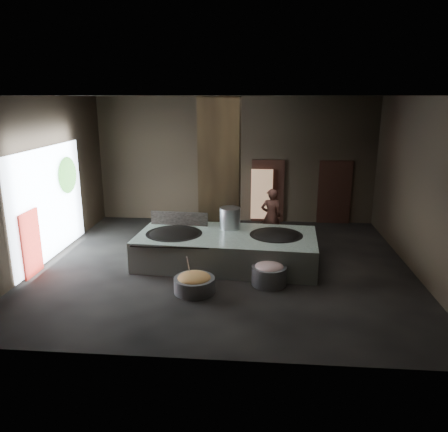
# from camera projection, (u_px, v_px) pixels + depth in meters

# --- Properties ---
(floor) EXTENTS (10.00, 9.00, 0.10)m
(floor) POSITION_uv_depth(u_px,v_px,m) (225.00, 266.00, 12.05)
(floor) COLOR black
(floor) RESTS_ON ground
(ceiling) EXTENTS (10.00, 9.00, 0.10)m
(ceiling) POSITION_uv_depth(u_px,v_px,m) (225.00, 94.00, 10.82)
(ceiling) COLOR black
(ceiling) RESTS_ON back_wall
(back_wall) EXTENTS (10.00, 0.10, 4.50)m
(back_wall) POSITION_uv_depth(u_px,v_px,m) (235.00, 160.00, 15.81)
(back_wall) COLOR black
(back_wall) RESTS_ON ground
(front_wall) EXTENTS (10.00, 0.10, 4.50)m
(front_wall) POSITION_uv_depth(u_px,v_px,m) (201.00, 239.00, 7.07)
(front_wall) COLOR black
(front_wall) RESTS_ON ground
(left_wall) EXTENTS (0.10, 9.00, 4.50)m
(left_wall) POSITION_uv_depth(u_px,v_px,m) (40.00, 181.00, 11.85)
(left_wall) COLOR black
(left_wall) RESTS_ON ground
(right_wall) EXTENTS (0.10, 9.00, 4.50)m
(right_wall) POSITION_uv_depth(u_px,v_px,m) (424.00, 188.00, 11.02)
(right_wall) COLOR black
(right_wall) RESTS_ON ground
(pillar) EXTENTS (1.20, 1.20, 4.50)m
(pillar) POSITION_uv_depth(u_px,v_px,m) (220.00, 172.00, 13.29)
(pillar) COLOR black
(pillar) RESTS_ON ground
(hearth_platform) EXTENTS (4.99, 2.63, 0.84)m
(hearth_platform) POSITION_uv_depth(u_px,v_px,m) (227.00, 249.00, 12.05)
(hearth_platform) COLOR #B0C4B2
(hearth_platform) RESTS_ON ground
(platform_cap) EXTENTS (4.74, 2.27, 0.03)m
(platform_cap) POSITION_uv_depth(u_px,v_px,m) (227.00, 235.00, 11.94)
(platform_cap) COLOR black
(platform_cap) RESTS_ON hearth_platform
(wok_left) EXTENTS (1.53, 1.53, 0.42)m
(wok_left) POSITION_uv_depth(u_px,v_px,m) (174.00, 237.00, 12.03)
(wok_left) COLOR black
(wok_left) RESTS_ON hearth_platform
(wok_left_rim) EXTENTS (1.56, 1.56, 0.05)m
(wok_left_rim) POSITION_uv_depth(u_px,v_px,m) (174.00, 234.00, 12.01)
(wok_left_rim) COLOR black
(wok_left_rim) RESTS_ON hearth_platform
(wok_right) EXTENTS (1.42, 1.42, 0.40)m
(wok_right) POSITION_uv_depth(u_px,v_px,m) (276.00, 238.00, 11.90)
(wok_right) COLOR black
(wok_right) RESTS_ON hearth_platform
(wok_right_rim) EXTENTS (1.45, 1.45, 0.05)m
(wok_right_rim) POSITION_uv_depth(u_px,v_px,m) (276.00, 236.00, 11.88)
(wok_right_rim) COLOR black
(wok_right_rim) RESTS_ON hearth_platform
(stock_pot) EXTENTS (0.59, 0.59, 0.63)m
(stock_pot) POSITION_uv_depth(u_px,v_px,m) (230.00, 219.00, 12.38)
(stock_pot) COLOR #A5A8AD
(stock_pot) RESTS_ON hearth_platform
(splash_guard) EXTENTS (1.69, 0.17, 0.42)m
(splash_guard) POSITION_uv_depth(u_px,v_px,m) (179.00, 219.00, 12.72)
(splash_guard) COLOR black
(splash_guard) RESTS_ON hearth_platform
(cook) EXTENTS (0.68, 0.50, 1.73)m
(cook) POSITION_uv_depth(u_px,v_px,m) (271.00, 216.00, 13.67)
(cook) COLOR #9A5C4E
(cook) RESTS_ON ground
(veg_basin) EXTENTS (1.25, 1.25, 0.36)m
(veg_basin) POSITION_uv_depth(u_px,v_px,m) (194.00, 285.00, 10.32)
(veg_basin) COLOR slate
(veg_basin) RESTS_ON ground
(veg_fill) EXTENTS (0.80, 0.80, 0.24)m
(veg_fill) POSITION_uv_depth(u_px,v_px,m) (194.00, 278.00, 10.28)
(veg_fill) COLOR #A2A24E
(veg_fill) RESTS_ON veg_basin
(ladle) EXTENTS (0.06, 0.39, 0.69)m
(ladle) POSITION_uv_depth(u_px,v_px,m) (189.00, 268.00, 10.38)
(ladle) COLOR #A5A8AD
(ladle) RESTS_ON veg_basin
(meat_basin) EXTENTS (0.89, 0.89, 0.47)m
(meat_basin) POSITION_uv_depth(u_px,v_px,m) (269.00, 275.00, 10.72)
(meat_basin) COLOR slate
(meat_basin) RESTS_ON ground
(meat_fill) EXTENTS (0.71, 0.71, 0.27)m
(meat_fill) POSITION_uv_depth(u_px,v_px,m) (269.00, 267.00, 10.67)
(meat_fill) COLOR #B9726F
(meat_fill) RESTS_ON meat_basin
(doorway_near) EXTENTS (1.18, 0.08, 2.38)m
(doorway_near) POSITION_uv_depth(u_px,v_px,m) (268.00, 192.00, 15.92)
(doorway_near) COLOR black
(doorway_near) RESTS_ON ground
(doorway_near_glow) EXTENTS (0.78, 0.04, 1.84)m
(doorway_near_glow) POSITION_uv_depth(u_px,v_px,m) (262.00, 194.00, 15.82)
(doorway_near_glow) COLOR #8C6647
(doorway_near_glow) RESTS_ON ground
(doorway_far) EXTENTS (1.18, 0.08, 2.38)m
(doorway_far) POSITION_uv_depth(u_px,v_px,m) (334.00, 193.00, 15.72)
(doorway_far) COLOR black
(doorway_far) RESTS_ON ground
(doorway_far_glow) EXTENTS (0.78, 0.04, 1.85)m
(doorway_far_glow) POSITION_uv_depth(u_px,v_px,m) (335.00, 194.00, 15.95)
(doorway_far_glow) COLOR #8C6647
(doorway_far_glow) RESTS_ON ground
(left_opening) EXTENTS (0.04, 4.20, 3.10)m
(left_opening) POSITION_uv_depth(u_px,v_px,m) (49.00, 203.00, 12.21)
(left_opening) COLOR white
(left_opening) RESTS_ON ground
(pavilion_sliver) EXTENTS (0.05, 0.90, 1.70)m
(pavilion_sliver) POSITION_uv_depth(u_px,v_px,m) (31.00, 244.00, 11.15)
(pavilion_sliver) COLOR maroon
(pavilion_sliver) RESTS_ON ground
(tree_silhouette) EXTENTS (0.28, 1.10, 1.10)m
(tree_silhouette) POSITION_uv_depth(u_px,v_px,m) (68.00, 175.00, 13.10)
(tree_silhouette) COLOR #194714
(tree_silhouette) RESTS_ON left_opening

